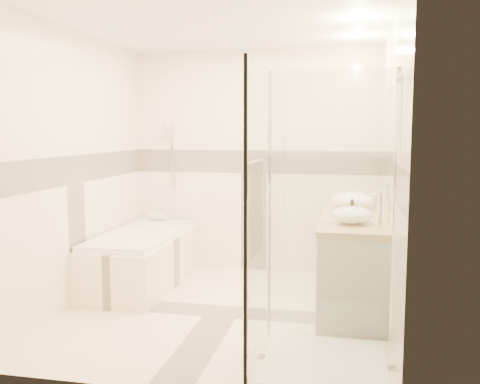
% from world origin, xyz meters
% --- Properties ---
extents(room, '(2.82, 3.02, 2.52)m').
position_xyz_m(room, '(0.06, 0.01, 1.26)').
color(room, '#FAE6C7').
rests_on(room, ground).
extents(bathtub, '(0.75, 1.70, 0.56)m').
position_xyz_m(bathtub, '(-1.02, 0.65, 0.31)').
color(bathtub, '#FFEBCB').
rests_on(bathtub, ground).
extents(vanity, '(0.58, 1.62, 0.85)m').
position_xyz_m(vanity, '(1.12, 0.30, 0.43)').
color(vanity, white).
rests_on(vanity, ground).
extents(shower_enclosure, '(0.96, 0.93, 2.04)m').
position_xyz_m(shower_enclosure, '(0.83, -0.97, 0.51)').
color(shower_enclosure, '#FFEBCB').
rests_on(shower_enclosure, ground).
extents(vessel_sink_near, '(0.41, 0.41, 0.17)m').
position_xyz_m(vessel_sink_near, '(1.10, 0.79, 0.93)').
color(vessel_sink_near, white).
rests_on(vessel_sink_near, vanity).
extents(vessel_sink_far, '(0.35, 0.35, 0.14)m').
position_xyz_m(vessel_sink_far, '(1.10, -0.06, 0.92)').
color(vessel_sink_far, white).
rests_on(vessel_sink_far, vanity).
extents(faucet_near, '(0.11, 0.03, 0.26)m').
position_xyz_m(faucet_near, '(1.32, 0.79, 1.00)').
color(faucet_near, silver).
rests_on(faucet_near, vanity).
extents(faucet_far, '(0.10, 0.03, 0.26)m').
position_xyz_m(faucet_far, '(1.32, -0.06, 1.00)').
color(faucet_far, silver).
rests_on(faucet_far, vanity).
extents(amenity_bottle_a, '(0.09, 0.09, 0.15)m').
position_xyz_m(amenity_bottle_a, '(1.10, 0.22, 0.92)').
color(amenity_bottle_a, black).
rests_on(amenity_bottle_a, vanity).
extents(amenity_bottle_b, '(0.13, 0.13, 0.16)m').
position_xyz_m(amenity_bottle_b, '(1.10, 0.25, 0.93)').
color(amenity_bottle_b, black).
rests_on(amenity_bottle_b, vanity).
extents(folded_towels, '(0.18, 0.29, 0.09)m').
position_xyz_m(folded_towels, '(1.10, 0.95, 0.90)').
color(folded_towels, white).
rests_on(folded_towels, vanity).
extents(rolled_towel, '(0.20, 0.09, 0.09)m').
position_xyz_m(rolled_towel, '(-1.11, 1.36, 0.60)').
color(rolled_towel, white).
rests_on(rolled_towel, bathtub).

